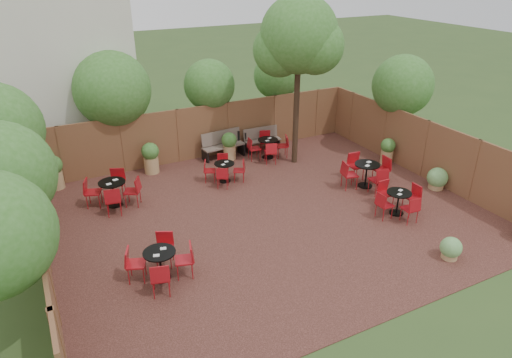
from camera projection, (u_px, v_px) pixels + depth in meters
name	position (u px, v px, depth m)	size (l,w,h in m)	color
ground	(269.00, 215.00, 13.56)	(80.00, 80.00, 0.00)	#354F23
courtyard_paving	(269.00, 215.00, 13.56)	(12.00, 10.00, 0.02)	#371D16
fence_back	(205.00, 132.00, 17.15)	(12.00, 0.08, 2.00)	brown
fence_left	(41.00, 237.00, 10.66)	(0.08, 10.00, 2.00)	brown
fence_right	(424.00, 149.00, 15.60)	(0.08, 10.00, 2.00)	brown
neighbour_building	(52.00, 46.00, 16.41)	(5.00, 4.00, 8.00)	beige
overhang_foliage	(146.00, 114.00, 13.50)	(15.56, 10.61, 2.61)	#336821
courtyard_tree	(299.00, 40.00, 15.19)	(2.74, 2.64, 5.84)	black
park_bench_left	(222.00, 144.00, 17.28)	(1.67, 0.69, 1.00)	brown
park_bench_right	(262.00, 139.00, 17.98)	(1.45, 0.51, 0.89)	brown
bistro_tables	(258.00, 186.00, 14.25)	(9.30, 6.95, 0.92)	black
planters	(189.00, 157.00, 16.04)	(11.56, 3.92, 1.13)	#A78353
low_shrubs	(470.00, 209.00, 13.18)	(3.30, 3.97, 0.71)	#A78353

